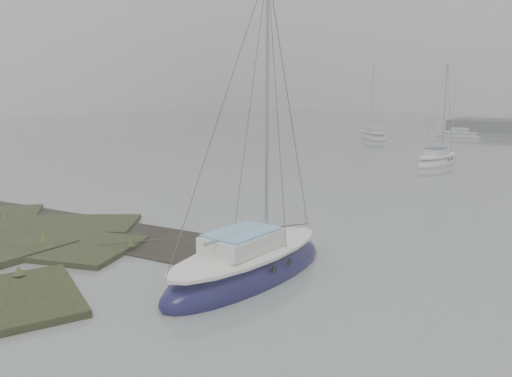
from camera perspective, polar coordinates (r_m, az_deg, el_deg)
name	(u,v)px	position (r m, az deg, el deg)	size (l,w,h in m)	color
ground	(406,159)	(38.63, 16.74, 3.30)	(160.00, 160.00, 0.00)	gray
sailboat_main	(248,267)	(13.59, -0.87, -9.01)	(2.48, 6.26, 8.64)	#13113E
sailboat_white	(437,161)	(36.10, 19.97, 2.95)	(2.42, 5.39, 7.34)	white
sailboat_far_a	(373,136)	(53.62, 13.23, 5.82)	(5.31, 5.79, 8.37)	#B1B6BA
sailboat_far_c	(457,135)	(58.12, 22.02, 5.64)	(4.71, 1.96, 6.46)	#B4BABD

